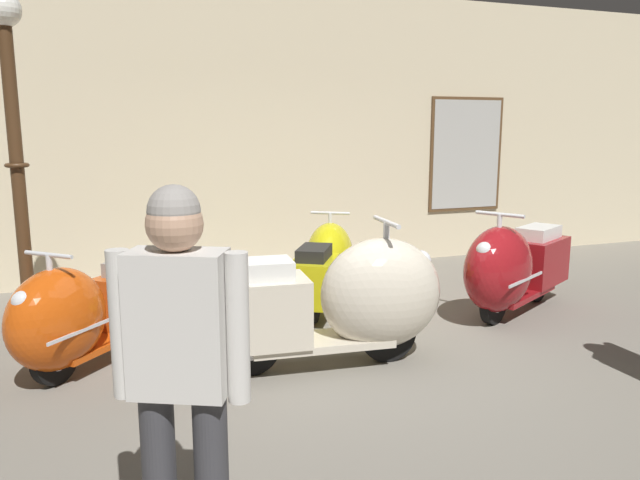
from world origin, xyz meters
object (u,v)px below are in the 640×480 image
object	(u,v)px
scooter_0	(84,313)
visitor_0	(181,360)
lamppost	(16,160)
scooter_2	(325,264)
scooter_1	(344,301)
scooter_3	(511,268)

from	to	relation	value
scooter_0	visitor_0	world-z (taller)	visitor_0
lamppost	scooter_2	bearing A→B (deg)	3.46
scooter_0	scooter_2	bearing A→B (deg)	156.39
visitor_0	scooter_0	bearing A→B (deg)	35.30
scooter_1	visitor_0	distance (m)	2.43
scooter_1	lamppost	bearing A→B (deg)	154.09
scooter_0	scooter_1	distance (m)	1.98
lamppost	visitor_0	bearing A→B (deg)	-75.30
scooter_0	scooter_3	xyz separation A→B (m)	(3.89, 0.01, 0.04)
visitor_0	lamppost	bearing A→B (deg)	40.57
scooter_3	lamppost	distance (m)	4.55
scooter_0	lamppost	xyz separation A→B (m)	(-0.46, 0.82, 1.12)
scooter_0	visitor_0	distance (m)	2.58
scooter_2	visitor_0	bearing A→B (deg)	-177.52
lamppost	visitor_0	distance (m)	3.49
scooter_3	visitor_0	bearing A→B (deg)	7.18
scooter_2	scooter_3	world-z (taller)	scooter_3
scooter_0	scooter_1	xyz separation A→B (m)	(1.88, -0.60, 0.08)
scooter_1	scooter_3	size ratio (longest dim) A/B	1.08
scooter_0	scooter_2	world-z (taller)	scooter_0
visitor_0	scooter_1	bearing A→B (deg)	-11.85
lamppost	scooter_0	bearing A→B (deg)	-60.98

